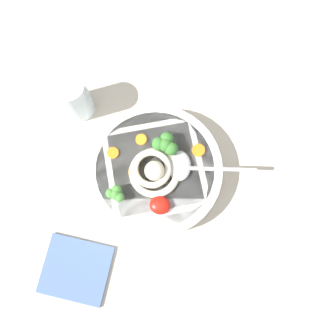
# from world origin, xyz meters

# --- Properties ---
(table_slab) EXTENTS (1.20, 1.20, 0.03)m
(table_slab) POSITION_xyz_m (0.00, 0.00, 0.01)
(table_slab) COLOR #BCB29E
(table_slab) RESTS_ON ground
(soup_bowl) EXTENTS (0.27, 0.27, 0.06)m
(soup_bowl) POSITION_xyz_m (-0.04, 0.01, 0.05)
(soup_bowl) COLOR white
(soup_bowl) RESTS_ON table_slab
(noodle_pile) EXTENTS (0.11, 0.11, 0.04)m
(noodle_pile) POSITION_xyz_m (-0.04, 0.02, 0.10)
(noodle_pile) COLOR beige
(noodle_pile) RESTS_ON soup_bowl
(soup_spoon) EXTENTS (0.18, 0.07, 0.02)m
(soup_spoon) POSITION_xyz_m (-0.10, 0.00, 0.09)
(soup_spoon) COLOR #B7B7BC
(soup_spoon) RESTS_ON soup_bowl
(chili_sauce_dollop) EXTENTS (0.04, 0.04, 0.02)m
(chili_sauce_dollop) POSITION_xyz_m (-0.06, 0.08, 0.09)
(chili_sauce_dollop) COLOR #B2190F
(chili_sauce_dollop) RESTS_ON soup_bowl
(broccoli_floret_beside_chili) EXTENTS (0.05, 0.04, 0.04)m
(broccoli_floret_beside_chili) POSITION_xyz_m (-0.05, -0.03, 0.11)
(broccoli_floret_beside_chili) COLOR #7A9E60
(broccoli_floret_beside_chili) RESTS_ON soup_bowl
(broccoli_floret_center) EXTENTS (0.04, 0.03, 0.03)m
(broccoli_floret_center) POSITION_xyz_m (0.02, 0.08, 0.10)
(broccoli_floret_center) COLOR #7A9E60
(broccoli_floret_center) RESTS_ON soup_bowl
(carrot_slice_far) EXTENTS (0.02, 0.02, 0.00)m
(carrot_slice_far) POSITION_xyz_m (0.05, 0.00, 0.08)
(carrot_slice_far) COLOR orange
(carrot_slice_far) RESTS_ON soup_bowl
(carrot_slice_left) EXTENTS (0.02, 0.02, 0.01)m
(carrot_slice_left) POSITION_xyz_m (-0.00, -0.04, 0.09)
(carrot_slice_left) COLOR orange
(carrot_slice_left) RESTS_ON soup_bowl
(carrot_slice_extra_a) EXTENTS (0.03, 0.03, 0.01)m
(carrot_slice_extra_a) POSITION_xyz_m (-0.12, -0.04, 0.08)
(carrot_slice_extra_a) COLOR orange
(carrot_slice_extra_a) RESTS_ON soup_bowl
(carrot_slice_front) EXTENTS (0.02, 0.02, 0.01)m
(carrot_slice_front) POSITION_xyz_m (0.00, 0.03, 0.08)
(carrot_slice_front) COLOR orange
(carrot_slice_front) RESTS_ON soup_bowl
(drinking_glass) EXTENTS (0.07, 0.07, 0.11)m
(drinking_glass) POSITION_xyz_m (0.16, -0.10, 0.08)
(drinking_glass) COLOR silver
(drinking_glass) RESTS_ON table_slab
(folded_napkin) EXTENTS (0.13, 0.12, 0.01)m
(folded_napkin) POSITION_xyz_m (0.07, 0.24, 0.03)
(folded_napkin) COLOR #4C6693
(folded_napkin) RESTS_ON table_slab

